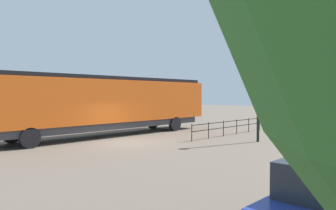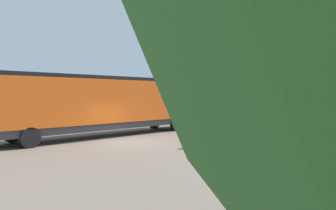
% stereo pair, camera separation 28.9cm
% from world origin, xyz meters
% --- Properties ---
extents(ground_plane, '(120.00, 120.00, 0.00)m').
position_xyz_m(ground_plane, '(0.00, 0.00, 0.00)').
color(ground_plane, '#756656').
extents(locomotive, '(2.82, 17.57, 4.04)m').
position_xyz_m(locomotive, '(-3.41, 1.32, 2.28)').
color(locomotive, '#D15114').
rests_on(locomotive, ground_plane).
extents(lamp_post, '(0.49, 0.49, 5.52)m').
position_xyz_m(lamp_post, '(5.32, 5.65, 3.86)').
color(lamp_post, black).
rests_on(lamp_post, ground_plane).
extents(platform_fence, '(0.05, 8.43, 1.05)m').
position_xyz_m(platform_fence, '(2.39, 7.18, 0.68)').
color(platform_fence, black).
rests_on(platform_fence, ground_plane).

